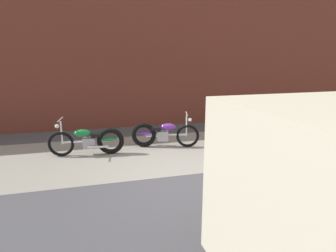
{
  "coord_description": "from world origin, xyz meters",
  "views": [
    {
      "loc": [
        -1.86,
        -5.39,
        2.49
      ],
      "look_at": [
        0.0,
        1.66,
        0.75
      ],
      "focal_mm": 29.06,
      "sensor_mm": 36.0,
      "label": 1
    }
  ],
  "objects_px": {
    "motorcycle_green": "(92,141)",
    "traffic_cone": "(310,130)",
    "motorcycle_orange": "(234,132)",
    "motorcycle_purple": "(160,134)"
  },
  "relations": [
    {
      "from": "motorcycle_green",
      "to": "traffic_cone",
      "type": "height_order",
      "value": "motorcycle_green"
    },
    {
      "from": "motorcycle_orange",
      "to": "traffic_cone",
      "type": "bearing_deg",
      "value": 10.89
    },
    {
      "from": "motorcycle_green",
      "to": "motorcycle_orange",
      "type": "bearing_deg",
      "value": -176.32
    },
    {
      "from": "motorcycle_green",
      "to": "traffic_cone",
      "type": "bearing_deg",
      "value": -174.31
    },
    {
      "from": "motorcycle_purple",
      "to": "motorcycle_green",
      "type": "bearing_deg",
      "value": -158.25
    },
    {
      "from": "motorcycle_purple",
      "to": "motorcycle_orange",
      "type": "height_order",
      "value": "same"
    },
    {
      "from": "motorcycle_purple",
      "to": "motorcycle_orange",
      "type": "relative_size",
      "value": 0.98
    },
    {
      "from": "traffic_cone",
      "to": "motorcycle_purple",
      "type": "bearing_deg",
      "value": 177.03
    },
    {
      "from": "motorcycle_purple",
      "to": "traffic_cone",
      "type": "xyz_separation_m",
      "value": [
        5.1,
        -0.26,
        -0.15
      ]
    },
    {
      "from": "motorcycle_green",
      "to": "motorcycle_purple",
      "type": "bearing_deg",
      "value": -167.76
    }
  ]
}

